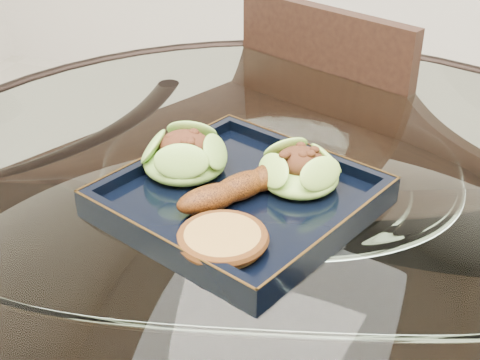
% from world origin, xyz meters
% --- Properties ---
extents(dining_table, '(1.13, 1.13, 0.77)m').
position_xyz_m(dining_table, '(-0.00, -0.00, 0.60)').
color(dining_table, white).
rests_on(dining_table, ground).
extents(dining_chair, '(0.49, 0.49, 0.87)m').
position_xyz_m(dining_chair, '(-0.09, 0.34, 0.49)').
color(dining_chair, black).
rests_on(dining_chair, ground).
extents(navy_plate, '(0.35, 0.35, 0.02)m').
position_xyz_m(navy_plate, '(-0.03, -0.05, 0.77)').
color(navy_plate, black).
rests_on(navy_plate, dining_table).
extents(lettuce_wrap_left, '(0.12, 0.12, 0.04)m').
position_xyz_m(lettuce_wrap_left, '(-0.12, -0.02, 0.80)').
color(lettuce_wrap_left, '#5C8B28').
rests_on(lettuce_wrap_left, navy_plate).
extents(lettuce_wrap_right, '(0.12, 0.12, 0.03)m').
position_xyz_m(lettuce_wrap_right, '(0.03, -0.01, 0.80)').
color(lettuce_wrap_right, '#77AE32').
rests_on(lettuce_wrap_right, navy_plate).
extents(roasted_plantain, '(0.12, 0.15, 0.03)m').
position_xyz_m(roasted_plantain, '(-0.03, -0.06, 0.80)').
color(roasted_plantain, '#6C310B').
rests_on(roasted_plantain, navy_plate).
extents(crumb_patty, '(0.10, 0.10, 0.02)m').
position_xyz_m(crumb_patty, '(-0.02, -0.15, 0.79)').
color(crumb_patty, '#AF7F3A').
rests_on(crumb_patty, navy_plate).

